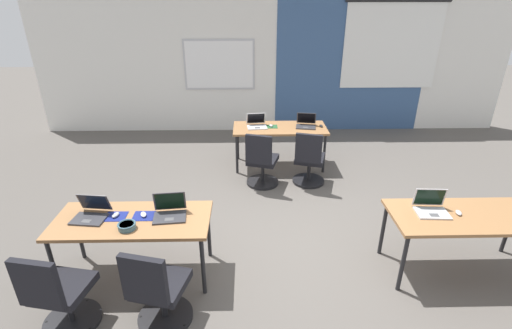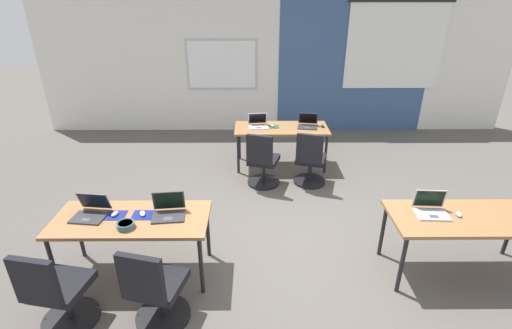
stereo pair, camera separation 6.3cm
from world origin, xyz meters
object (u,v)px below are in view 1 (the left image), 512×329
object	(u,v)px
desk_near_left	(133,224)
mouse_far_right	(321,126)
mouse_near_right_inner	(459,213)
laptop_near_left_inner	(170,212)
desk_near_right	(467,220)
chair_near_left_end	(60,297)
snack_bowl	(127,226)
laptop_near_right_inner	(431,207)
laptop_far_right	(306,124)
chair_far_right	(309,163)
mouse_near_left_inner	(143,214)
mouse_far_left	(271,126)
desk_far_center	(280,131)
chair_far_left	(262,164)
chair_near_left_inner	(158,293)
laptop_far_left	(257,124)
laptop_near_left_end	(91,213)
mouse_near_left_end	(116,215)

from	to	relation	value
desk_near_left	mouse_far_right	bearing A→B (deg)	48.72
mouse_near_right_inner	laptop_near_left_inner	size ratio (longest dim) A/B	0.31
desk_near_left	desk_near_right	bearing A→B (deg)	0.00
chair_near_left_end	snack_bowl	bearing A→B (deg)	-120.60
laptop_near_right_inner	laptop_far_right	distance (m)	2.91
chair_near_left_end	chair_far_right	xyz separation A→B (m)	(2.65, 2.80, 0.00)
desk_near_right	mouse_near_left_inner	distance (m)	3.39
mouse_far_left	snack_bowl	xyz separation A→B (m)	(-1.59, -3.01, 0.01)
desk_far_center	mouse_far_right	world-z (taller)	mouse_far_right
desk_near_left	laptop_far_right	world-z (taller)	laptop_far_right
desk_far_center	chair_far_left	world-z (taller)	chair_far_left
mouse_near_left_inner	snack_bowl	xyz separation A→B (m)	(-0.11, -0.22, 0.01)
chair_near_left_inner	mouse_far_right	size ratio (longest dim) A/B	8.76
desk_near_left	laptop_far_left	world-z (taller)	laptop_far_left
laptop_near_left_end	mouse_far_right	distance (m)	4.00
chair_far_right	mouse_near_right_inner	bearing A→B (deg)	137.64
snack_bowl	mouse_far_right	bearing A→B (deg)	50.49
desk_far_center	mouse_near_right_inner	xyz separation A→B (m)	(1.66, -2.78, 0.08)
laptop_near_left_end	mouse_near_left_end	size ratio (longest dim) A/B	3.29
laptop_near_left_inner	mouse_near_left_end	bearing A→B (deg)	174.87
chair_near_left_inner	snack_bowl	size ratio (longest dim) A/B	5.18
mouse_near_left_inner	laptop_far_right	bearing A→B (deg)	53.06
mouse_near_left_end	mouse_near_right_inner	bearing A→B (deg)	-0.44
desk_far_center	laptop_near_left_end	distance (m)	3.51
mouse_near_left_end	chair_near_left_end	world-z (taller)	chair_near_left_end
desk_near_right	mouse_near_right_inner	world-z (taller)	mouse_near_right_inner
laptop_near_right_inner	mouse_near_left_end	distance (m)	3.31
desk_far_center	laptop_near_left_inner	distance (m)	3.07
desk_near_right	chair_near_left_end	bearing A→B (deg)	-169.66
chair_far_left	mouse_near_left_end	bearing A→B (deg)	68.50
laptop_near_right_inner	chair_far_right	xyz separation A→B (m)	(-0.97, 2.00, -0.39)
laptop_near_right_inner	laptop_near_left_inner	xyz separation A→B (m)	(-2.75, -0.02, 0.00)
chair_near_left_end	snack_bowl	world-z (taller)	chair_near_left_end
desk_far_center	chair_near_left_end	distance (m)	4.18
mouse_near_left_inner	chair_near_left_inner	world-z (taller)	chair_near_left_inner
mouse_near_right_inner	laptop_near_left_inner	xyz separation A→B (m)	(-3.02, 0.03, 0.03)
desk_near_left	laptop_far_left	bearing A→B (deg)	64.54
chair_far_left	chair_far_right	bearing A→B (deg)	-160.55
mouse_near_left_inner	chair_far_left	world-z (taller)	chair_far_left
mouse_near_left_end	chair_far_right	size ratio (longest dim) A/B	0.12
mouse_near_left_inner	laptop_near_left_inner	bearing A→B (deg)	0.85
mouse_near_left_inner	desk_near_right	bearing A→B (deg)	-0.78
mouse_near_right_inner	laptop_near_left_end	bearing A→B (deg)	179.62
laptop_near_right_inner	mouse_near_right_inner	size ratio (longest dim) A/B	3.17
laptop_near_right_inner	mouse_near_left_end	bearing A→B (deg)	-175.97
mouse_near_left_end	chair_near_left_end	size ratio (longest dim) A/B	0.12
desk_near_right	chair_near_left_inner	world-z (taller)	chair_near_left_inner
mouse_near_left_inner	laptop_far_right	xyz separation A→B (m)	(2.09, 2.78, 0.03)
laptop_near_left_inner	snack_bowl	world-z (taller)	laptop_near_left_inner
desk_near_left	chair_near_left_end	bearing A→B (deg)	-123.55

